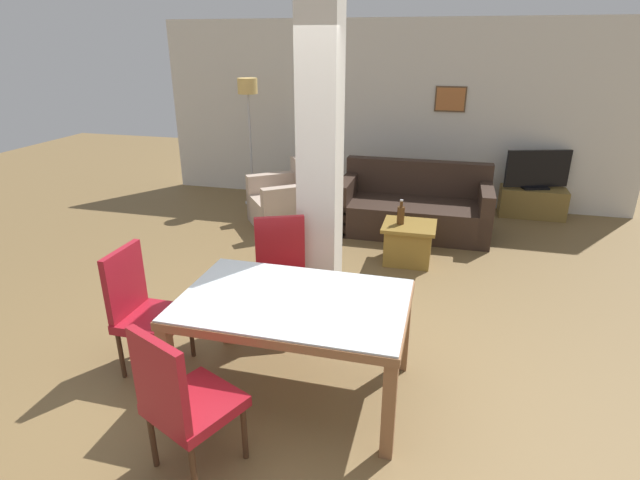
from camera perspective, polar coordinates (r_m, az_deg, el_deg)
name	(u,v)px	position (r m, az deg, el deg)	size (l,w,h in m)	color
ground_plane	(295,389)	(3.84, -2.84, -16.61)	(18.00, 18.00, 0.00)	brown
back_wall	(389,114)	(7.87, 7.91, 14.06)	(7.20, 0.09, 2.70)	silver
divider_pillar	(320,167)	(4.44, 0.03, 8.31)	(0.35, 0.34, 2.70)	silver
dining_table	(294,318)	(3.50, -3.03, -8.86)	(1.56, 1.02, 0.75)	#8C5D3B
dining_chair_far_left	(282,270)	(4.38, -4.39, -3.41)	(0.61, 0.61, 0.97)	maroon
dining_chair_near_left	(182,398)	(3.03, -15.50, -17.04)	(0.61, 0.61, 0.97)	maroon
dining_chair_head_left	(143,306)	(4.03, -19.63, -7.12)	(0.46, 0.46, 0.97)	maroon
sofa	(414,209)	(6.77, 10.66, 3.45)	(1.95, 0.95, 0.89)	#32231B
armchair	(288,204)	(6.89, -3.67, 4.12)	(1.20, 1.20, 0.86)	#C1A894
coffee_table	(408,243)	(5.81, 10.06, -0.29)	(0.59, 0.54, 0.46)	olive
bottle	(401,215)	(5.70, 9.22, 2.88)	(0.08, 0.08, 0.29)	#4C2D14
tv_stand	(532,202)	(7.88, 23.08, 3.98)	(0.90, 0.40, 0.42)	olive
tv_screen	(537,170)	(7.76, 23.59, 7.33)	(0.88, 0.32, 0.56)	black
floor_lamp	(248,100)	(7.67, -8.21, 15.54)	(0.29, 0.29, 1.89)	#B7B7BC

